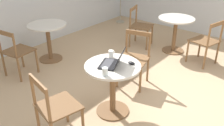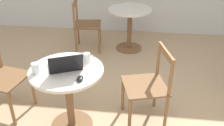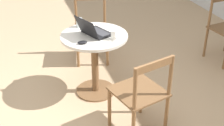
{
  "view_description": "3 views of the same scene",
  "coord_description": "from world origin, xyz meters",
  "px_view_note": "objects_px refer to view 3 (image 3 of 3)",
  "views": [
    {
      "loc": [
        -2.9,
        -1.46,
        2.21
      ],
      "look_at": [
        -0.48,
        0.53,
        0.63
      ],
      "focal_mm": 40.0,
      "sensor_mm": 36.0,
      "label": 1
    },
    {
      "loc": [
        0.01,
        -1.68,
        1.99
      ],
      "look_at": [
        -0.26,
        0.57,
        0.71
      ],
      "focal_mm": 40.0,
      "sensor_mm": 36.0,
      "label": 2
    },
    {
      "loc": [
        2.31,
        -0.42,
        2.12
      ],
      "look_at": [
        -0.28,
        0.42,
        0.59
      ],
      "focal_mm": 50.0,
      "sensor_mm": 36.0,
      "label": 3
    }
  ],
  "objects_px": {
    "laptop": "(94,31)",
    "drinking_glass": "(79,23)",
    "mug": "(114,35)",
    "chair_near_right": "(141,94)",
    "cafe_table_near": "(95,51)",
    "chair_near_left": "(91,28)",
    "mouse": "(82,42)"
  },
  "relations": [
    {
      "from": "laptop",
      "to": "mouse",
      "type": "height_order",
      "value": "laptop"
    },
    {
      "from": "chair_near_right",
      "to": "laptop",
      "type": "xyz_separation_m",
      "value": [
        -0.83,
        -0.22,
        0.33
      ]
    },
    {
      "from": "cafe_table_near",
      "to": "drinking_glass",
      "type": "bearing_deg",
      "value": -159.41
    },
    {
      "from": "mouse",
      "to": "drinking_glass",
      "type": "relative_size",
      "value": 0.96
    },
    {
      "from": "laptop",
      "to": "mouse",
      "type": "relative_size",
      "value": 4.09
    },
    {
      "from": "cafe_table_near",
      "to": "mouse",
      "type": "xyz_separation_m",
      "value": [
        0.18,
        -0.17,
        0.22
      ]
    },
    {
      "from": "chair_near_right",
      "to": "mug",
      "type": "xyz_separation_m",
      "value": [
        -0.65,
        -0.05,
        0.33
      ]
    },
    {
      "from": "chair_near_right",
      "to": "mouse",
      "type": "bearing_deg",
      "value": -148.49
    },
    {
      "from": "mug",
      "to": "drinking_glass",
      "type": "relative_size",
      "value": 1.06
    },
    {
      "from": "laptop",
      "to": "drinking_glass",
      "type": "distance_m",
      "value": 0.28
    },
    {
      "from": "laptop",
      "to": "drinking_glass",
      "type": "relative_size",
      "value": 3.95
    },
    {
      "from": "cafe_table_near",
      "to": "chair_near_left",
      "type": "distance_m",
      "value": 0.85
    },
    {
      "from": "laptop",
      "to": "cafe_table_near",
      "type": "bearing_deg",
      "value": -11.78
    },
    {
      "from": "mouse",
      "to": "drinking_glass",
      "type": "height_order",
      "value": "drinking_glass"
    },
    {
      "from": "chair_near_right",
      "to": "mug",
      "type": "height_order",
      "value": "chair_near_right"
    },
    {
      "from": "chair_near_left",
      "to": "mouse",
      "type": "xyz_separation_m",
      "value": [
        1.01,
        -0.35,
        0.3
      ]
    },
    {
      "from": "mouse",
      "to": "cafe_table_near",
      "type": "bearing_deg",
      "value": 136.28
    },
    {
      "from": "cafe_table_near",
      "to": "chair_near_left",
      "type": "xyz_separation_m",
      "value": [
        -0.83,
        0.18,
        -0.08
      ]
    },
    {
      "from": "chair_near_right",
      "to": "mouse",
      "type": "distance_m",
      "value": 0.81
    },
    {
      "from": "cafe_table_near",
      "to": "chair_near_left",
      "type": "relative_size",
      "value": 0.85
    },
    {
      "from": "laptop",
      "to": "mug",
      "type": "bearing_deg",
      "value": 43.57
    },
    {
      "from": "laptop",
      "to": "drinking_glass",
      "type": "bearing_deg",
      "value": -158.93
    },
    {
      "from": "chair_near_right",
      "to": "laptop",
      "type": "height_order",
      "value": "laptop"
    },
    {
      "from": "mug",
      "to": "drinking_glass",
      "type": "xyz_separation_m",
      "value": [
        -0.44,
        -0.27,
        0.0
      ]
    },
    {
      "from": "chair_near_left",
      "to": "mug",
      "type": "height_order",
      "value": "chair_near_left"
    },
    {
      "from": "cafe_table_near",
      "to": "mouse",
      "type": "relative_size",
      "value": 7.36
    },
    {
      "from": "chair_near_left",
      "to": "mug",
      "type": "relative_size",
      "value": 7.92
    },
    {
      "from": "chair_near_right",
      "to": "mouse",
      "type": "xyz_separation_m",
      "value": [
        -0.64,
        -0.39,
        0.3
      ]
    },
    {
      "from": "chair_near_left",
      "to": "chair_near_right",
      "type": "xyz_separation_m",
      "value": [
        1.65,
        0.05,
        0.0
      ]
    },
    {
      "from": "mug",
      "to": "drinking_glass",
      "type": "bearing_deg",
      "value": -148.41
    },
    {
      "from": "chair_near_left",
      "to": "chair_near_right",
      "type": "relative_size",
      "value": 1.0
    },
    {
      "from": "mouse",
      "to": "mug",
      "type": "distance_m",
      "value": 0.34
    }
  ]
}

